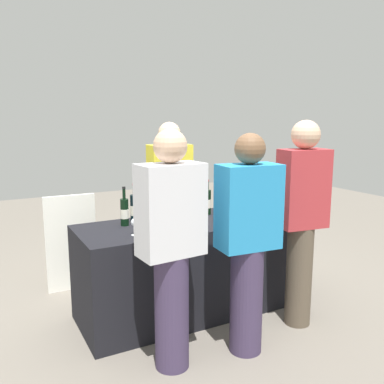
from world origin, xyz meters
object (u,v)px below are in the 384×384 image
menu_board (71,243)px  guest_2 (302,216)px  wine_bottle_3 (182,203)px  wine_bottle_4 (207,202)px  wine_glass_0 (135,223)px  wine_bottle_0 (125,212)px  wine_bottle_5 (225,201)px  wine_bottle_1 (135,208)px  wine_bottle_2 (179,207)px  guest_0 (171,245)px  server_pouring (170,198)px  guest_1 (248,239)px  wine_glass_1 (162,216)px  wine_glass_2 (232,210)px  wine_glass_3 (257,204)px  wine_bottle_6 (245,201)px

menu_board → guest_2: bearing=-44.3°
wine_bottle_3 → wine_bottle_4: 0.24m
wine_glass_0 → menu_board: (-0.25, 1.11, -0.42)m
wine_bottle_0 → wine_glass_0: wine_bottle_0 is taller
wine_bottle_3 → wine_bottle_5: (0.41, -0.04, -0.01)m
wine_bottle_1 → wine_bottle_4: bearing=-2.4°
wine_bottle_4 → wine_bottle_5: wine_bottle_5 is taller
wine_bottle_0 → wine_bottle_5: wine_bottle_0 is taller
wine_bottle_5 → guest_2: size_ratio=0.19×
wine_bottle_2 → guest_0: bearing=-120.0°
guest_0 → menu_board: 1.68m
wine_bottle_0 → server_pouring: (0.65, 0.53, -0.04)m
wine_bottle_0 → wine_bottle_4: size_ratio=1.01×
server_pouring → guest_1: bearing=90.1°
guest_0 → wine_bottle_2: bearing=55.9°
server_pouring → guest_0: server_pouring is taller
wine_glass_1 → wine_bottle_4: bearing=25.3°
guest_0 → guest_1: size_ratio=1.02×
wine_bottle_3 → wine_glass_0: 0.67m
wine_bottle_3 → wine_bottle_0: bearing=-175.3°
wine_bottle_1 → wine_glass_0: (-0.13, -0.35, -0.03)m
wine_glass_2 → guest_2: bearing=-48.1°
wine_bottle_0 → wine_glass_2: bearing=-21.8°
wine_glass_1 → guest_2: bearing=-27.3°
wine_bottle_1 → wine_glass_2: wine_bottle_1 is taller
wine_bottle_0 → server_pouring: 0.84m
wine_bottle_1 → wine_glass_1: wine_bottle_1 is taller
wine_bottle_4 → wine_glass_2: (0.03, -0.35, -0.00)m
wine_bottle_5 → guest_0: bearing=-138.8°
guest_0 → guest_1: bearing=-11.8°
wine_glass_1 → guest_0: guest_0 is taller
wine_bottle_5 → guest_1: (-0.37, -0.88, -0.08)m
wine_glass_0 → wine_bottle_0: bearing=85.4°
wine_bottle_5 → server_pouring: server_pouring is taller
wine_glass_0 → wine_glass_2: size_ratio=0.84×
wine_glass_1 → wine_glass_3: bearing=3.0°
wine_bottle_0 → guest_2: guest_2 is taller
wine_bottle_0 → wine_bottle_4: 0.78m
wine_glass_3 → menu_board: bearing=145.5°
wine_bottle_4 → guest_2: (0.41, -0.77, -0.01)m
wine_bottle_2 → server_pouring: size_ratio=0.19×
wine_glass_0 → menu_board: bearing=102.6°
wine_bottle_5 → wine_glass_3: wine_bottle_5 is taller
wine_bottle_6 → guest_2: bearing=-84.7°
wine_bottle_0 → wine_bottle_1: bearing=25.5°
guest_2 → guest_0: bearing=-169.6°
wine_glass_0 → wine_glass_1: (0.25, 0.06, 0.02)m
wine_bottle_0 → wine_bottle_1: size_ratio=0.97×
server_pouring → guest_2: 1.38m
wine_glass_3 → guest_1: (-0.59, -0.68, -0.06)m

